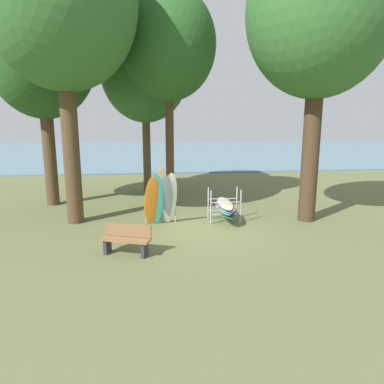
{
  "coord_description": "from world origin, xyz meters",
  "views": [
    {
      "loc": [
        -1.71,
        -11.5,
        3.69
      ],
      "look_at": [
        -0.26,
        1.06,
        1.1
      ],
      "focal_mm": 32.54,
      "sensor_mm": 36.0,
      "label": 1
    }
  ],
  "objects_px": {
    "tree_foreground_right": "(320,13)",
    "tree_far_left_back": "(42,59)",
    "tree_foreground_left": "(61,3)",
    "leaning_board_pile": "(161,199)",
    "park_bench": "(126,239)",
    "tree_far_right_back": "(145,72)",
    "tree_mid_behind": "(169,46)",
    "board_storage_rack": "(225,207)"
  },
  "relations": [
    {
      "from": "tree_foreground_right",
      "to": "tree_far_left_back",
      "type": "bearing_deg",
      "value": 159.98
    },
    {
      "from": "tree_foreground_left",
      "to": "leaning_board_pile",
      "type": "xyz_separation_m",
      "value": [
        3.13,
        -0.81,
        -6.52
      ]
    },
    {
      "from": "leaning_board_pile",
      "to": "park_bench",
      "type": "height_order",
      "value": "leaning_board_pile"
    },
    {
      "from": "tree_foreground_left",
      "to": "park_bench",
      "type": "xyz_separation_m",
      "value": [
        2.09,
        -3.44,
        -7.05
      ]
    },
    {
      "from": "tree_foreground_left",
      "to": "leaning_board_pile",
      "type": "height_order",
      "value": "tree_foreground_left"
    },
    {
      "from": "tree_foreground_right",
      "to": "leaning_board_pile",
      "type": "height_order",
      "value": "tree_foreground_right"
    },
    {
      "from": "tree_foreground_right",
      "to": "tree_far_right_back",
      "type": "bearing_deg",
      "value": 133.59
    },
    {
      "from": "park_bench",
      "to": "leaning_board_pile",
      "type": "bearing_deg",
      "value": 68.34
    },
    {
      "from": "tree_mid_behind",
      "to": "board_storage_rack",
      "type": "relative_size",
      "value": 4.31
    },
    {
      "from": "leaning_board_pile",
      "to": "board_storage_rack",
      "type": "height_order",
      "value": "leaning_board_pile"
    },
    {
      "from": "board_storage_rack",
      "to": "park_bench",
      "type": "bearing_deg",
      "value": -139.71
    },
    {
      "from": "tree_foreground_right",
      "to": "leaning_board_pile",
      "type": "bearing_deg",
      "value": -179.08
    },
    {
      "from": "tree_foreground_left",
      "to": "tree_far_left_back",
      "type": "relative_size",
      "value": 1.2
    },
    {
      "from": "tree_mid_behind",
      "to": "board_storage_rack",
      "type": "xyz_separation_m",
      "value": [
        1.84,
        -3.35,
        -6.26
      ]
    },
    {
      "from": "board_storage_rack",
      "to": "park_bench",
      "type": "height_order",
      "value": "board_storage_rack"
    },
    {
      "from": "tree_mid_behind",
      "to": "tree_far_right_back",
      "type": "height_order",
      "value": "tree_mid_behind"
    },
    {
      "from": "board_storage_rack",
      "to": "leaning_board_pile",
      "type": "bearing_deg",
      "value": -173.53
    },
    {
      "from": "tree_far_right_back",
      "to": "leaning_board_pile",
      "type": "xyz_separation_m",
      "value": [
        0.54,
        -6.41,
        -5.13
      ]
    },
    {
      "from": "park_bench",
      "to": "board_storage_rack",
      "type": "bearing_deg",
      "value": 40.29
    },
    {
      "from": "tree_far_right_back",
      "to": "board_storage_rack",
      "type": "height_order",
      "value": "tree_far_right_back"
    },
    {
      "from": "tree_far_left_back",
      "to": "board_storage_rack",
      "type": "relative_size",
      "value": 4.11
    },
    {
      "from": "tree_foreground_left",
      "to": "tree_foreground_right",
      "type": "xyz_separation_m",
      "value": [
        8.62,
        -0.72,
        -0.24
      ]
    },
    {
      "from": "tree_foreground_right",
      "to": "tree_far_right_back",
      "type": "distance_m",
      "value": 8.81
    },
    {
      "from": "leaning_board_pile",
      "to": "tree_foreground_right",
      "type": "bearing_deg",
      "value": 0.92
    },
    {
      "from": "tree_far_right_back",
      "to": "board_storage_rack",
      "type": "relative_size",
      "value": 4.08
    },
    {
      "from": "tree_far_right_back",
      "to": "park_bench",
      "type": "distance_m",
      "value": 10.68
    },
    {
      "from": "tree_foreground_right",
      "to": "board_storage_rack",
      "type": "xyz_separation_m",
      "value": [
        -3.11,
        0.18,
        -6.71
      ]
    },
    {
      "from": "tree_far_left_back",
      "to": "park_bench",
      "type": "height_order",
      "value": "tree_far_left_back"
    },
    {
      "from": "board_storage_rack",
      "to": "tree_far_left_back",
      "type": "bearing_deg",
      "value": 153.52
    },
    {
      "from": "tree_mid_behind",
      "to": "leaning_board_pile",
      "type": "relative_size",
      "value": 4.2
    },
    {
      "from": "tree_far_left_back",
      "to": "leaning_board_pile",
      "type": "bearing_deg",
      "value": -38.85
    },
    {
      "from": "tree_foreground_left",
      "to": "tree_far_left_back",
      "type": "xyz_separation_m",
      "value": [
        -1.59,
        3.0,
        -1.3
      ]
    },
    {
      "from": "tree_foreground_right",
      "to": "tree_far_right_back",
      "type": "xyz_separation_m",
      "value": [
        -6.02,
        6.32,
        -1.15
      ]
    },
    {
      "from": "leaning_board_pile",
      "to": "board_storage_rack",
      "type": "xyz_separation_m",
      "value": [
        2.38,
        0.27,
        -0.43
      ]
    },
    {
      "from": "tree_far_right_back",
      "to": "park_bench",
      "type": "bearing_deg",
      "value": -93.21
    },
    {
      "from": "tree_foreground_right",
      "to": "tree_far_left_back",
      "type": "relative_size",
      "value": 1.17
    },
    {
      "from": "tree_far_left_back",
      "to": "leaning_board_pile",
      "type": "distance_m",
      "value": 8.0
    },
    {
      "from": "tree_far_left_back",
      "to": "park_bench",
      "type": "xyz_separation_m",
      "value": [
        3.68,
        -6.44,
        -5.75
      ]
    },
    {
      "from": "tree_foreground_left",
      "to": "tree_mid_behind",
      "type": "xyz_separation_m",
      "value": [
        3.66,
        2.81,
        -0.69
      ]
    },
    {
      "from": "tree_foreground_right",
      "to": "board_storage_rack",
      "type": "relative_size",
      "value": 4.79
    },
    {
      "from": "tree_foreground_left",
      "to": "board_storage_rack",
      "type": "relative_size",
      "value": 4.91
    },
    {
      "from": "tree_far_right_back",
      "to": "board_storage_rack",
      "type": "bearing_deg",
      "value": -64.63
    }
  ]
}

